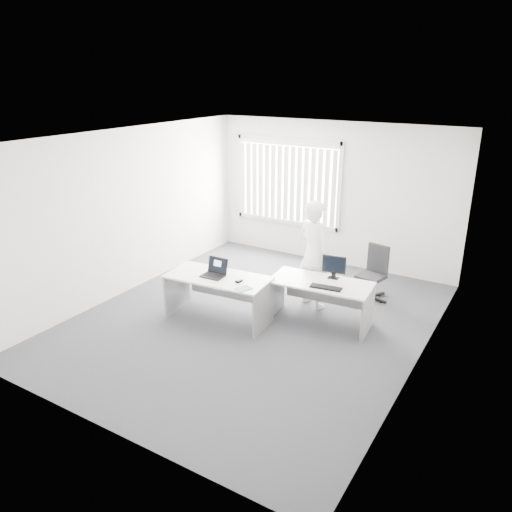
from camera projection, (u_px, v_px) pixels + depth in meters
The scene contains 18 objects.
ground at pixel (253, 320), 7.80m from camera, with size 6.00×6.00×0.00m, color #424348.
wall_back at pixel (333, 194), 9.73m from camera, with size 5.00×0.02×2.80m, color silver.
wall_front at pixel (95, 314), 4.91m from camera, with size 5.00×0.02×2.80m, color silver.
wall_left at pixel (129, 212), 8.53m from camera, with size 0.02×6.00×2.80m, color silver.
wall_right at pixel (427, 267), 6.10m from camera, with size 0.02×6.00×2.80m, color silver.
ceiling at pixel (253, 137), 6.83m from camera, with size 5.00×6.00×0.02m, color white.
window at pixel (287, 182), 10.13m from camera, with size 2.32×0.06×1.76m, color silver.
blinds at pixel (286, 184), 10.09m from camera, with size 2.20×0.10×1.50m, color white, non-canonical shape.
desk_near at pixel (218, 288), 7.66m from camera, with size 1.64×0.88×0.72m.
desk_far at pixel (320, 293), 7.54m from camera, with size 1.57×0.84×0.69m.
office_chair at pixel (372, 282), 8.46m from camera, with size 0.63×0.63×0.93m.
person at pixel (314, 254), 8.01m from camera, with size 0.65×0.43×1.79m, color white.
laptop at pixel (212, 269), 7.53m from camera, with size 0.34×0.30×0.26m, color black, non-canonical shape.
paper_sheet at pixel (238, 281), 7.40m from camera, with size 0.27×0.19×0.00m, color white.
mouse at pixel (239, 281), 7.37m from camera, with size 0.06×0.11×0.04m, color #A5A5A7, non-canonical shape.
booklet at pixel (244, 289), 7.14m from camera, with size 0.15×0.22×0.01m, color silver.
keyboard at pixel (326, 287), 7.24m from camera, with size 0.46×0.15×0.02m, color black.
monitor at pixel (334, 267), 7.53m from camera, with size 0.36×0.11×0.36m, color black, non-canonical shape.
Camera 1 is at (3.64, -5.95, 3.64)m, focal length 35.00 mm.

